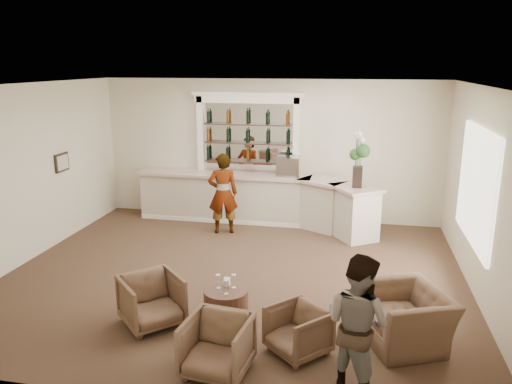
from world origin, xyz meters
TOP-DOWN VIEW (x-y plane):
  - ground at (0.00, 0.00)m, footprint 8.00×8.00m
  - room_shell at (0.16, 0.71)m, footprint 8.04×7.02m
  - bar_counter at (-0.16, 3.00)m, footprint 5.72×1.80m
  - back_bar_alcove at (-0.50, 3.41)m, footprint 2.64×0.25m
  - cocktail_table at (0.28, -1.61)m, footprint 0.64×0.64m
  - sommelier at (-0.79, 2.19)m, footprint 0.75×0.61m
  - guest at (2.13, -2.82)m, footprint 1.02×0.98m
  - armchair_left at (-0.74, -1.89)m, footprint 1.12×1.13m
  - armchair_center at (0.49, -2.82)m, footprint 0.84×0.86m
  - armchair_right at (1.40, -2.21)m, footprint 0.97×0.97m
  - armchair_far at (2.77, -1.66)m, footprint 1.37×1.44m
  - espresso_machine at (0.51, 3.08)m, footprint 0.55×0.47m
  - flower_vase at (2.07, 2.35)m, footprint 0.31×0.31m
  - wine_glass_bar_left at (0.34, 2.95)m, footprint 0.07×0.07m
  - wine_glass_bar_right at (0.56, 2.98)m, footprint 0.07×0.07m
  - wine_glass_tbl_a at (0.16, -1.58)m, footprint 0.07×0.07m
  - wine_glass_tbl_b at (0.38, -1.53)m, footprint 0.07×0.07m
  - wine_glass_tbl_c at (0.32, -1.74)m, footprint 0.07×0.07m
  - napkin_holder at (0.26, -1.47)m, footprint 0.08×0.08m

SIDE VIEW (x-z plane):
  - ground at x=0.00m, z-range 0.00..0.00m
  - cocktail_table at x=0.28m, z-range 0.00..0.50m
  - armchair_right at x=1.40m, z-range 0.00..0.63m
  - armchair_center at x=0.49m, z-range 0.00..0.71m
  - armchair_left at x=-0.74m, z-range 0.00..0.73m
  - armchair_far at x=2.77m, z-range 0.00..0.74m
  - napkin_holder at x=0.26m, z-range 0.50..0.62m
  - bar_counter at x=-0.16m, z-range 0.00..1.14m
  - wine_glass_tbl_a at x=0.16m, z-range 0.50..0.71m
  - wine_glass_tbl_b at x=0.38m, z-range 0.50..0.71m
  - wine_glass_tbl_c at x=0.32m, z-range 0.50..0.71m
  - guest at x=2.13m, z-range 0.00..1.66m
  - sommelier at x=-0.79m, z-range 0.00..1.78m
  - wine_glass_bar_left at x=0.34m, z-range 1.14..1.35m
  - wine_glass_bar_right at x=0.56m, z-range 1.14..1.35m
  - espresso_machine at x=0.51m, z-range 1.14..1.59m
  - flower_vase at x=2.07m, z-range 1.21..2.38m
  - back_bar_alcove at x=-0.50m, z-range 0.53..3.53m
  - room_shell at x=0.16m, z-range 0.68..4.00m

